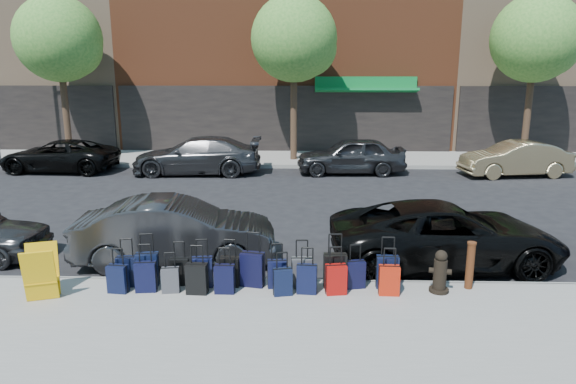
{
  "coord_description": "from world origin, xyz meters",
  "views": [
    {
      "loc": [
        0.93,
        -13.99,
        4.25
      ],
      "look_at": [
        0.56,
        -1.5,
        1.23
      ],
      "focal_mm": 32.0,
      "sensor_mm": 36.0,
      "label": 1
    }
  ],
  "objects_px": {
    "suitcase_front_5": "(253,269)",
    "car_near_2": "(446,234)",
    "car_far_2": "(351,156)",
    "tree_center": "(297,41)",
    "display_rack": "(41,273)",
    "car_near_1": "(176,232)",
    "car_far_1": "(197,156)",
    "bollard": "(470,265)",
    "tree_left": "(62,41)",
    "car_far_3": "(515,159)",
    "fire_hydrant": "(440,273)",
    "tree_right": "(539,41)",
    "car_far_0": "(59,156)"
  },
  "relations": [
    {
      "from": "bollard",
      "to": "car_near_1",
      "type": "height_order",
      "value": "car_near_1"
    },
    {
      "from": "tree_left",
      "to": "car_far_3",
      "type": "height_order",
      "value": "tree_left"
    },
    {
      "from": "tree_left",
      "to": "fire_hydrant",
      "type": "xyz_separation_m",
      "value": [
        13.37,
        -14.44,
        -4.88
      ]
    },
    {
      "from": "car_far_2",
      "to": "car_far_3",
      "type": "relative_size",
      "value": 1.03
    },
    {
      "from": "tree_left",
      "to": "display_rack",
      "type": "distance_m",
      "value": 16.82
    },
    {
      "from": "tree_right",
      "to": "car_far_0",
      "type": "xyz_separation_m",
      "value": [
        -20.46,
        -2.48,
        -4.75
      ]
    },
    {
      "from": "car_near_2",
      "to": "car_far_3",
      "type": "distance_m",
      "value": 11.16
    },
    {
      "from": "suitcase_front_5",
      "to": "car_far_2",
      "type": "bearing_deg",
      "value": 87.64
    },
    {
      "from": "car_near_1",
      "to": "fire_hydrant",
      "type": "bearing_deg",
      "value": -113.01
    },
    {
      "from": "tree_right",
      "to": "car_far_3",
      "type": "distance_m",
      "value": 5.78
    },
    {
      "from": "car_near_1",
      "to": "tree_right",
      "type": "bearing_deg",
      "value": -50.89
    },
    {
      "from": "tree_left",
      "to": "tree_right",
      "type": "bearing_deg",
      "value": 0.0
    },
    {
      "from": "tree_center",
      "to": "display_rack",
      "type": "relative_size",
      "value": 7.38
    },
    {
      "from": "bollard",
      "to": "car_far_2",
      "type": "bearing_deg",
      "value": 95.91
    },
    {
      "from": "tree_center",
      "to": "suitcase_front_5",
      "type": "xyz_separation_m",
      "value": [
        -0.67,
        -14.27,
        -4.93
      ]
    },
    {
      "from": "suitcase_front_5",
      "to": "car_near_1",
      "type": "relative_size",
      "value": 0.24
    },
    {
      "from": "tree_center",
      "to": "display_rack",
      "type": "distance_m",
      "value": 16.3
    },
    {
      "from": "tree_center",
      "to": "car_near_2",
      "type": "bearing_deg",
      "value": -74.82
    },
    {
      "from": "suitcase_front_5",
      "to": "car_near_2",
      "type": "height_order",
      "value": "car_near_2"
    },
    {
      "from": "tree_center",
      "to": "car_far_2",
      "type": "relative_size",
      "value": 1.65
    },
    {
      "from": "display_rack",
      "to": "car_far_0",
      "type": "xyz_separation_m",
      "value": [
        -5.52,
        12.46,
        0.03
      ]
    },
    {
      "from": "car_near_2",
      "to": "car_far_0",
      "type": "xyz_separation_m",
      "value": [
        -13.4,
        10.2,
        -0.03
      ]
    },
    {
      "from": "tree_right",
      "to": "display_rack",
      "type": "relative_size",
      "value": 7.38
    },
    {
      "from": "tree_left",
      "to": "car_far_1",
      "type": "height_order",
      "value": "tree_left"
    },
    {
      "from": "bollard",
      "to": "display_rack",
      "type": "height_order",
      "value": "display_rack"
    },
    {
      "from": "tree_right",
      "to": "bollard",
      "type": "distance_m",
      "value": 16.61
    },
    {
      "from": "car_far_1",
      "to": "car_far_3",
      "type": "xyz_separation_m",
      "value": [
        12.89,
        -0.11,
        -0.05
      ]
    },
    {
      "from": "fire_hydrant",
      "to": "bollard",
      "type": "height_order",
      "value": "bollard"
    },
    {
      "from": "fire_hydrant",
      "to": "display_rack",
      "type": "height_order",
      "value": "display_rack"
    },
    {
      "from": "fire_hydrant",
      "to": "car_near_1",
      "type": "xyz_separation_m",
      "value": [
        -5.39,
        1.73,
        0.19
      ]
    },
    {
      "from": "bollard",
      "to": "car_far_1",
      "type": "bearing_deg",
      "value": 123.31
    },
    {
      "from": "tree_center",
      "to": "car_far_2",
      "type": "height_order",
      "value": "tree_center"
    },
    {
      "from": "tree_left",
      "to": "car_far_1",
      "type": "bearing_deg",
      "value": -23.49
    },
    {
      "from": "tree_left",
      "to": "tree_center",
      "type": "distance_m",
      "value": 10.5
    },
    {
      "from": "car_far_3",
      "to": "bollard",
      "type": "bearing_deg",
      "value": -32.85
    },
    {
      "from": "car_far_0",
      "to": "car_far_2",
      "type": "bearing_deg",
      "value": 92.42
    },
    {
      "from": "car_far_3",
      "to": "fire_hydrant",
      "type": "bearing_deg",
      "value": -34.94
    },
    {
      "from": "tree_left",
      "to": "fire_hydrant",
      "type": "bearing_deg",
      "value": -47.21
    },
    {
      "from": "bollard",
      "to": "car_far_2",
      "type": "xyz_separation_m",
      "value": [
        -1.21,
        11.7,
        0.13
      ]
    },
    {
      "from": "suitcase_front_5",
      "to": "bollard",
      "type": "bearing_deg",
      "value": 11.67
    },
    {
      "from": "tree_right",
      "to": "fire_hydrant",
      "type": "relative_size",
      "value": 8.85
    },
    {
      "from": "bollard",
      "to": "car_far_0",
      "type": "bearing_deg",
      "value": 138.75
    },
    {
      "from": "display_rack",
      "to": "car_near_2",
      "type": "relative_size",
      "value": 0.2
    },
    {
      "from": "suitcase_front_5",
      "to": "car_far_2",
      "type": "height_order",
      "value": "car_far_2"
    },
    {
      "from": "display_rack",
      "to": "car_far_3",
      "type": "xyz_separation_m",
      "value": [
        13.26,
        12.03,
        0.07
      ]
    },
    {
      "from": "tree_left",
      "to": "car_far_3",
      "type": "distance_m",
      "value": 20.1
    },
    {
      "from": "car_far_2",
      "to": "car_near_2",
      "type": "bearing_deg",
      "value": 4.95
    },
    {
      "from": "fire_hydrant",
      "to": "car_far_1",
      "type": "height_order",
      "value": "car_far_1"
    },
    {
      "from": "suitcase_front_5",
      "to": "car_far_1",
      "type": "height_order",
      "value": "car_far_1"
    },
    {
      "from": "car_far_1",
      "to": "car_near_2",
      "type": "bearing_deg",
      "value": 35.91
    }
  ]
}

